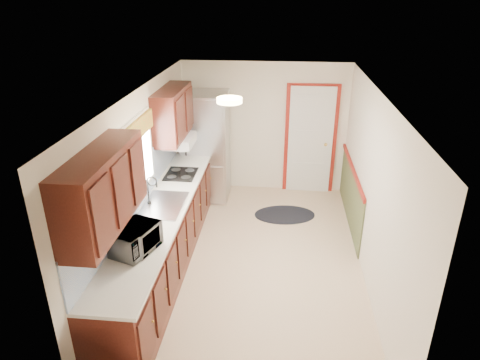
# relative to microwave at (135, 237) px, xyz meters

# --- Properties ---
(room_shell) EXTENTS (3.20, 5.20, 2.52)m
(room_shell) POSITION_rel_microwave_xyz_m (1.20, 1.28, 0.08)
(room_shell) COLOR beige
(room_shell) RESTS_ON ground
(kitchen_run) EXTENTS (0.63, 4.00, 2.20)m
(kitchen_run) POSITION_rel_microwave_xyz_m (-0.04, 0.98, -0.31)
(kitchen_run) COLOR #3B130D
(kitchen_run) RESTS_ON ground
(back_wall_trim) EXTENTS (1.12, 2.30, 2.08)m
(back_wall_trim) POSITION_rel_microwave_xyz_m (2.19, 3.49, -0.23)
(back_wall_trim) COLOR maroon
(back_wall_trim) RESTS_ON ground
(ceiling_fixture) EXTENTS (0.30, 0.30, 0.06)m
(ceiling_fixture) POSITION_rel_microwave_xyz_m (0.90, 1.08, 1.24)
(ceiling_fixture) COLOR #FFD88C
(ceiling_fixture) RESTS_ON room_shell
(microwave) EXTENTS (0.44, 0.59, 0.36)m
(microwave) POSITION_rel_microwave_xyz_m (0.00, 0.00, 0.00)
(microwave) COLOR white
(microwave) RESTS_ON kitchen_run
(refrigerator) EXTENTS (0.82, 0.81, 1.93)m
(refrigerator) POSITION_rel_microwave_xyz_m (0.18, 3.32, -0.15)
(refrigerator) COLOR #B7B7BC
(refrigerator) RESTS_ON ground
(rug) EXTENTS (1.11, 0.79, 0.01)m
(rug) POSITION_rel_microwave_xyz_m (1.63, 2.69, -1.11)
(rug) COLOR black
(rug) RESTS_ON ground
(cooktop) EXTENTS (0.45, 0.54, 0.02)m
(cooktop) POSITION_rel_microwave_xyz_m (0.01, 2.10, -0.17)
(cooktop) COLOR black
(cooktop) RESTS_ON kitchen_run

